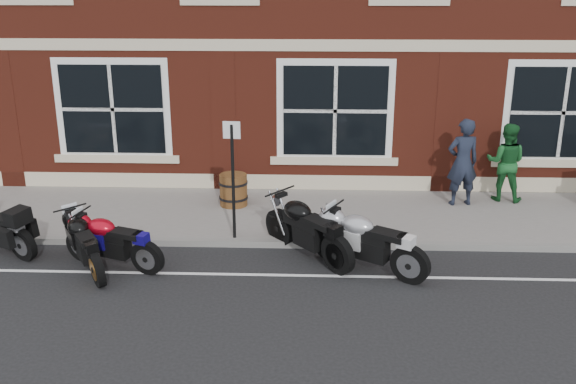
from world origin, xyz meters
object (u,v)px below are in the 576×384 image
moto_naked_black (307,226)px  pedestrian_left (463,162)px  moto_sport_silver (368,239)px  parking_sign (233,172)px  pedestrian_right (506,162)px  barrel_planter (233,190)px  moto_sport_black (86,241)px  moto_sport_red (112,239)px

moto_naked_black → pedestrian_left: 4.23m
moto_sport_silver → parking_sign: 2.77m
pedestrian_right → moto_naked_black: bearing=53.9°
pedestrian_left → barrel_planter: pedestrian_left is taller
pedestrian_right → parking_sign: bearing=42.0°
moto_naked_black → pedestrian_left: bearing=-1.4°
moto_naked_black → parking_sign: (-1.38, 0.58, 0.81)m
moto_sport_silver → pedestrian_left: (2.24, 3.16, 0.49)m
moto_sport_silver → pedestrian_right: pedestrian_right is taller
moto_sport_black → pedestrian_right: (8.04, 3.64, 0.46)m
moto_sport_red → moto_sport_black: (-0.41, -0.12, 0.01)m
moto_sport_black → pedestrian_left: 7.78m
moto_naked_black → pedestrian_right: size_ratio=1.08×
moto_sport_red → barrel_planter: moto_sport_red is taller
moto_sport_silver → pedestrian_left: size_ratio=1.02×
barrel_planter → moto_sport_red: bearing=-120.7°
moto_naked_black → pedestrian_right: (4.28, 3.00, 0.38)m
moto_sport_black → pedestrian_left: (7.03, 3.29, 0.55)m
moto_sport_black → barrel_planter: 3.73m
pedestrian_left → parking_sign: (-4.64, -2.07, 0.35)m
pedestrian_left → moto_sport_red: bearing=15.5°
moto_sport_black → moto_naked_black: size_ratio=0.95×
moto_sport_silver → barrel_planter: 3.93m
moto_naked_black → parking_sign: bearing=116.7°
moto_sport_black → pedestrian_left: pedestrian_left is taller
moto_sport_red → parking_sign: size_ratio=0.85×
pedestrian_right → moto_sport_red: bearing=43.7°
pedestrian_left → barrel_planter: bearing=-7.2°
moto_sport_silver → pedestrian_right: bearing=-9.2°
moto_naked_black → barrel_planter: (-1.61, 2.41, -0.13)m
moto_sport_red → moto_sport_silver: moto_sport_silver is taller
moto_sport_black → pedestrian_left: bearing=-7.5°
moto_sport_silver → barrel_planter: bearing=75.7°
pedestrian_left → parking_sign: 5.10m
moto_sport_red → barrel_planter: bearing=-9.9°
moto_sport_red → moto_sport_silver: (4.38, 0.01, 0.06)m
moto_naked_black → pedestrian_left: size_ratio=0.98×
moto_sport_red → parking_sign: parking_sign is taller
moto_sport_black → moto_naked_black: (3.76, 0.64, 0.08)m
moto_naked_black → moto_sport_silver: bearing=-66.8°
pedestrian_right → barrel_planter: 5.94m
moto_naked_black → barrel_planter: bearing=83.3°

